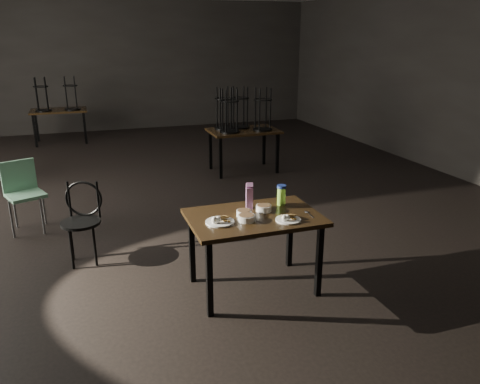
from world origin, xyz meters
name	(u,v)px	position (x,y,z in m)	size (l,w,h in m)	color
room	(150,35)	(-0.06, 0.01, 2.33)	(12.00, 12.04, 3.22)	black
main_table	(254,223)	(0.38, -2.73, 0.67)	(1.20, 0.80, 0.75)	black
plate_left	(220,220)	(0.03, -2.79, 0.77)	(0.26, 0.26, 0.08)	white
plate_right	(288,218)	(0.62, -2.94, 0.77)	(0.23, 0.23, 0.07)	white
bowl_near	(244,213)	(0.29, -2.71, 0.78)	(0.14, 0.14, 0.05)	white
bowl_far	(264,208)	(0.50, -2.65, 0.78)	(0.15, 0.15, 0.06)	white
bowl_big	(246,218)	(0.27, -2.83, 0.78)	(0.16, 0.16, 0.05)	white
juice_carton	(249,196)	(0.40, -2.53, 0.87)	(0.08, 0.08, 0.25)	#881874
water_bottle	(281,195)	(0.73, -2.54, 0.85)	(0.10, 0.10, 0.20)	#A2F146
spoon	(307,213)	(0.87, -2.83, 0.75)	(0.04, 0.18, 0.01)	silver
bentwood_chair	(82,216)	(-1.13, -1.57, 0.51)	(0.45, 0.44, 0.86)	black
school_chair	(23,189)	(-1.79, -0.45, 0.53)	(0.52, 0.52, 0.87)	#73B289
bg_table_right	(242,127)	(1.62, 1.22, 0.80)	(1.20, 0.80, 1.48)	black
bg_table_far	(58,110)	(-1.48, 4.76, 0.75)	(1.20, 0.80, 1.48)	black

